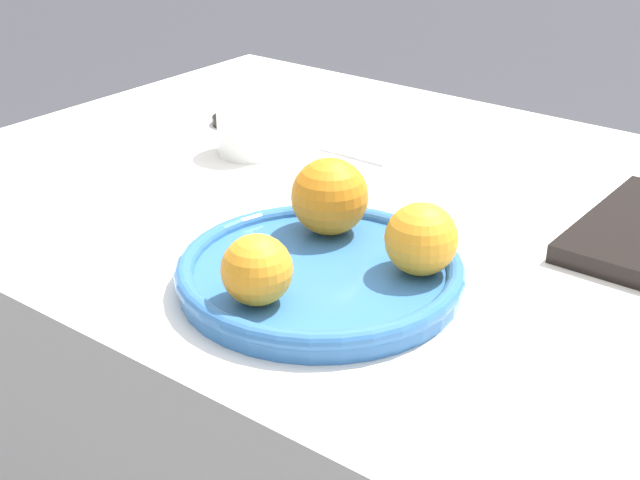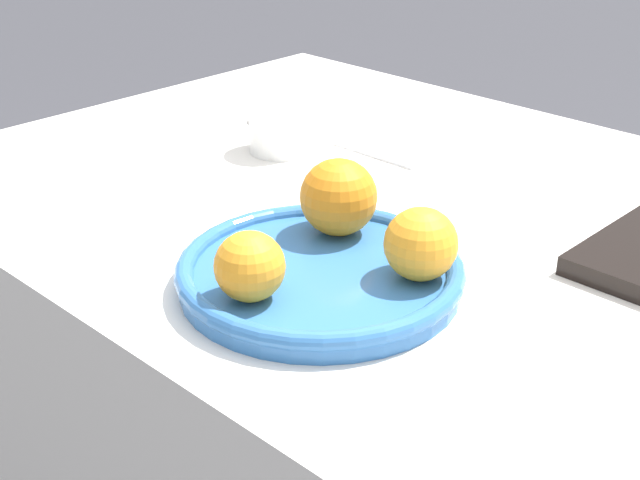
% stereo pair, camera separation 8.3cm
% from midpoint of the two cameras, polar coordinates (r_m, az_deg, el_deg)
% --- Properties ---
extents(fruit_platter, '(0.27, 0.27, 0.03)m').
position_cam_midpoint_polar(fruit_platter, '(0.84, -2.81, -2.20)').
color(fruit_platter, '#336BAD').
rests_on(fruit_platter, table).
extents(orange_0, '(0.07, 0.07, 0.07)m').
position_cam_midpoint_polar(orange_0, '(0.82, 3.64, -0.01)').
color(orange_0, orange).
rests_on(orange_0, fruit_platter).
extents(orange_1, '(0.06, 0.06, 0.06)m').
position_cam_midpoint_polar(orange_1, '(0.78, -7.12, -1.99)').
color(orange_1, orange).
rests_on(orange_1, fruit_platter).
extents(orange_2, '(0.08, 0.08, 0.08)m').
position_cam_midpoint_polar(orange_2, '(0.90, -2.02, 2.75)').
color(orange_2, orange).
rests_on(orange_2, fruit_platter).
extents(cup_1, '(0.08, 0.08, 0.07)m').
position_cam_midpoint_polar(cup_1, '(1.18, -6.58, 7.05)').
color(cup_1, white).
rests_on(cup_1, table).
extents(napkin, '(0.13, 0.14, 0.01)m').
position_cam_midpoint_polar(napkin, '(1.23, 1.42, 6.49)').
color(napkin, white).
rests_on(napkin, table).
extents(soy_dish, '(0.06, 0.06, 0.01)m').
position_cam_midpoint_polar(soy_dish, '(1.30, -7.42, 7.59)').
color(soy_dish, black).
rests_on(soy_dish, table).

